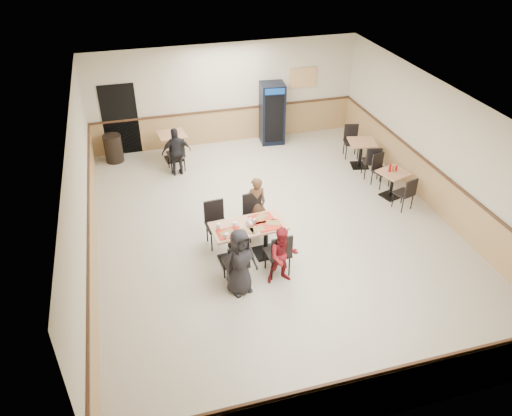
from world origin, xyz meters
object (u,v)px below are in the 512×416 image
object	(u,v)px
main_table	(249,236)
back_table	(172,143)
lone_diner	(177,152)
side_table_far	(361,150)
diner_man_opposite	(256,204)
pepsi_cooler	(272,113)
diner_woman_left	(240,262)
trash_bin	(113,148)
side_table_near	(393,180)
diner_woman_right	(283,256)

from	to	relation	value
main_table	back_table	bearing A→B (deg)	96.38
main_table	lone_diner	distance (m)	4.16
side_table_far	back_table	distance (m)	5.32
diner_man_opposite	pepsi_cooler	world-z (taller)	pepsi_cooler
diner_woman_left	trash_bin	xyz separation A→B (m)	(-2.13, 6.28, -0.31)
pepsi_cooler	diner_man_opposite	bearing A→B (deg)	-105.58
side_table_near	side_table_far	bearing A→B (deg)	91.37
diner_woman_right	pepsi_cooler	distance (m)	6.50
side_table_near	trash_bin	xyz separation A→B (m)	(-6.67, 3.90, -0.07)
main_table	diner_woman_right	distance (m)	1.01
diner_man_opposite	side_table_far	bearing A→B (deg)	-153.36
main_table	side_table_near	bearing A→B (deg)	14.91
diner_man_opposite	trash_bin	world-z (taller)	diner_man_opposite
diner_man_opposite	side_table_near	world-z (taller)	diner_man_opposite
side_table_near	side_table_far	xyz separation A→B (m)	(-0.04, 1.71, 0.04)
lone_diner	trash_bin	xyz separation A→B (m)	(-1.64, 1.26, -0.28)
side_table_near	trash_bin	size ratio (longest dim) A/B	1.03
back_table	diner_man_opposite	bearing A→B (deg)	-71.43
lone_diner	pepsi_cooler	size ratio (longest dim) A/B	0.73
lone_diner	trash_bin	distance (m)	2.09
main_table	back_table	size ratio (longest dim) A/B	1.94
diner_woman_right	back_table	xyz separation A→B (m)	(-1.37, 5.87, -0.09)
diner_woman_right	side_table_far	xyz separation A→B (m)	(3.62, 4.03, -0.12)
pepsi_cooler	main_table	bearing A→B (deg)	-105.97
side_table_near	pepsi_cooler	xyz separation A→B (m)	(-1.94, 3.94, 0.45)
side_table_far	lone_diner	bearing A→B (deg)	169.44
diner_woman_left	trash_bin	distance (m)	6.64
lone_diner	side_table_far	size ratio (longest dim) A/B	1.59
trash_bin	diner_man_opposite	bearing A→B (deg)	-55.52
back_table	pepsi_cooler	bearing A→B (deg)	7.25
main_table	diner_woman_right	xyz separation A→B (m)	(0.45, -0.90, 0.08)
diner_woman_left	back_table	world-z (taller)	diner_woman_left
diner_woman_left	diner_woman_right	size ratio (longest dim) A/B	1.13
diner_woman_left	back_table	xyz separation A→B (m)	(-0.49, 5.93, -0.17)
main_table	diner_woman_right	bearing A→B (deg)	-67.62
back_table	trash_bin	bearing A→B (deg)	167.97
side_table_far	side_table_near	bearing A→B (deg)	-88.63
diner_woman_left	pepsi_cooler	world-z (taller)	pepsi_cooler
diner_woman_left	main_table	bearing A→B (deg)	49.55
lone_diner	main_table	bearing A→B (deg)	99.18
diner_woman_left	side_table_far	world-z (taller)	diner_woman_left
lone_diner	back_table	distance (m)	0.92
diner_woman_left	pepsi_cooler	size ratio (longest dim) A/B	0.77
diner_woman_right	trash_bin	xyz separation A→B (m)	(-3.01, 6.22, -0.23)
lone_diner	pepsi_cooler	xyz separation A→B (m)	(3.09, 1.30, 0.24)
side_table_near	trash_bin	world-z (taller)	trash_bin
diner_woman_right	pepsi_cooler	world-z (taller)	pepsi_cooler
diner_man_opposite	trash_bin	xyz separation A→B (m)	(-2.99, 4.35, -0.28)
main_table	side_table_far	size ratio (longest dim) A/B	1.87
side_table_near	side_table_far	size ratio (longest dim) A/B	0.96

